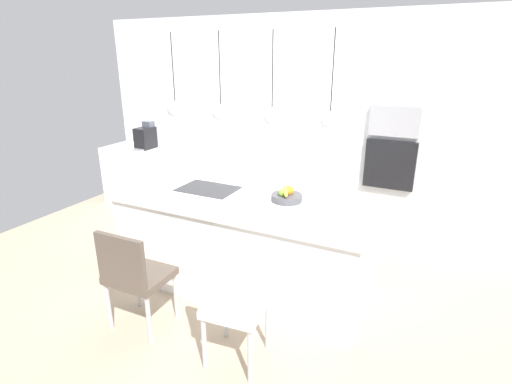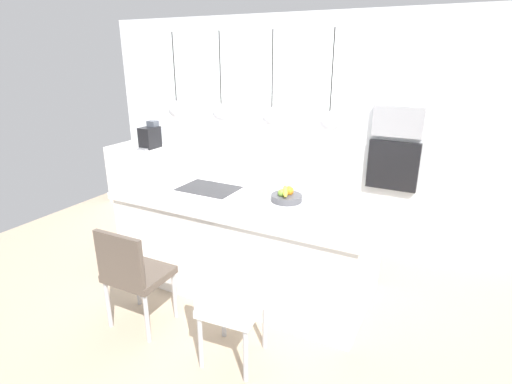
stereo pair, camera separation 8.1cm
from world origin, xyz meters
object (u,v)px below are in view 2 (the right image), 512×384
coffee_machine (150,137)px  chair_middle (229,303)px  oven (393,166)px  microwave (398,122)px  fruit_bowl (286,196)px  chair_near (133,272)px

coffee_machine → chair_middle: 3.61m
coffee_machine → oven: (3.34, 0.30, -0.07)m
microwave → chair_middle: 2.83m
fruit_bowl → microwave: bearing=67.4°
microwave → coffee_machine: bearing=-174.9°
coffee_machine → chair_near: bearing=-51.4°
fruit_bowl → chair_near: size_ratio=0.32×
fruit_bowl → coffee_machine: size_ratio=0.73×
microwave → chair_middle: (-0.60, -2.60, -0.93)m
coffee_machine → fruit_bowl: bearing=-24.9°
fruit_bowl → chair_near: (-0.85, -1.05, -0.44)m
microwave → chair_near: size_ratio=0.61×
microwave → chair_middle: microwave is taller
microwave → oven: (0.00, 0.00, -0.50)m
oven → chair_middle: (-0.60, -2.60, -0.43)m
fruit_bowl → coffee_machine: coffee_machine is taller
coffee_machine → microwave: size_ratio=0.70×
fruit_bowl → coffee_machine: (-2.69, 1.25, 0.06)m
oven → fruit_bowl: bearing=-112.6°
oven → chair_middle: bearing=-103.1°
coffee_machine → oven: 3.35m
oven → chair_near: bearing=-119.9°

